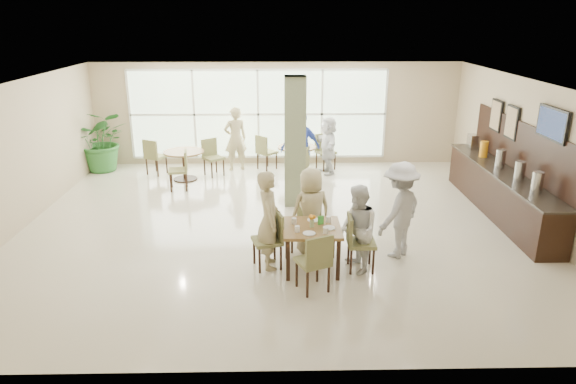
{
  "coord_description": "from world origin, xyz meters",
  "views": [
    {
      "loc": [
        0.03,
        -9.54,
        3.99
      ],
      "look_at": [
        0.2,
        -1.2,
        1.1
      ],
      "focal_mm": 32.0,
      "sensor_mm": 36.0,
      "label": 1
    }
  ],
  "objects_px": {
    "teen_left": "(269,220)",
    "teen_far": "(311,210)",
    "potted_plant": "(103,141)",
    "adult_standing": "(235,139)",
    "buffet_counter": "(501,189)",
    "adult_a": "(300,149)",
    "teen_right": "(358,230)",
    "main_table": "(312,232)",
    "teen_standing": "(400,210)",
    "adult_b": "(328,145)",
    "round_table_left": "(184,158)",
    "round_table_right": "(297,154)"
  },
  "relations": [
    {
      "from": "round_table_left",
      "to": "teen_standing",
      "type": "height_order",
      "value": "teen_standing"
    },
    {
      "from": "buffet_counter",
      "to": "teen_far",
      "type": "xyz_separation_m",
      "value": [
        -4.1,
        -1.72,
        0.21
      ]
    },
    {
      "from": "round_table_right",
      "to": "buffet_counter",
      "type": "relative_size",
      "value": 0.22
    },
    {
      "from": "adult_a",
      "to": "adult_b",
      "type": "xyz_separation_m",
      "value": [
        0.76,
        0.88,
        -0.14
      ]
    },
    {
      "from": "buffet_counter",
      "to": "adult_a",
      "type": "distance_m",
      "value": 4.64
    },
    {
      "from": "teen_standing",
      "to": "main_table",
      "type": "bearing_deg",
      "value": -29.56
    },
    {
      "from": "teen_left",
      "to": "teen_far",
      "type": "relative_size",
      "value": 1.09
    },
    {
      "from": "buffet_counter",
      "to": "teen_far",
      "type": "height_order",
      "value": "buffet_counter"
    },
    {
      "from": "teen_standing",
      "to": "adult_b",
      "type": "xyz_separation_m",
      "value": [
        -0.75,
        4.95,
        -0.09
      ]
    },
    {
      "from": "round_table_left",
      "to": "adult_b",
      "type": "height_order",
      "value": "adult_b"
    },
    {
      "from": "round_table_left",
      "to": "adult_standing",
      "type": "relative_size",
      "value": 0.6
    },
    {
      "from": "round_table_right",
      "to": "teen_right",
      "type": "xyz_separation_m",
      "value": [
        0.78,
        -5.43,
        0.18
      ]
    },
    {
      "from": "teen_left",
      "to": "adult_a",
      "type": "height_order",
      "value": "adult_a"
    },
    {
      "from": "adult_a",
      "to": "buffet_counter",
      "type": "bearing_deg",
      "value": -50.87
    },
    {
      "from": "main_table",
      "to": "teen_far",
      "type": "relative_size",
      "value": 0.61
    },
    {
      "from": "teen_left",
      "to": "teen_far",
      "type": "distance_m",
      "value": 0.93
    },
    {
      "from": "adult_b",
      "to": "teen_left",
      "type": "bearing_deg",
      "value": -26.15
    },
    {
      "from": "round_table_left",
      "to": "adult_a",
      "type": "xyz_separation_m",
      "value": [
        2.92,
        -0.38,
        0.34
      ]
    },
    {
      "from": "buffet_counter",
      "to": "round_table_left",
      "type": "bearing_deg",
      "value": 160.39
    },
    {
      "from": "buffet_counter",
      "to": "teen_right",
      "type": "xyz_separation_m",
      "value": [
        -3.39,
        -2.5,
        0.18
      ]
    },
    {
      "from": "teen_left",
      "to": "teen_standing",
      "type": "xyz_separation_m",
      "value": [
        2.22,
        0.36,
        0.01
      ]
    },
    {
      "from": "round_table_right",
      "to": "adult_a",
      "type": "distance_m",
      "value": 0.87
    },
    {
      "from": "teen_right",
      "to": "adult_a",
      "type": "height_order",
      "value": "adult_a"
    },
    {
      "from": "teen_right",
      "to": "adult_a",
      "type": "distance_m",
      "value": 4.68
    },
    {
      "from": "round_table_left",
      "to": "teen_left",
      "type": "bearing_deg",
      "value": -65.29
    },
    {
      "from": "round_table_right",
      "to": "main_table",
      "type": "bearing_deg",
      "value": -89.53
    },
    {
      "from": "teen_left",
      "to": "teen_standing",
      "type": "relative_size",
      "value": 0.98
    },
    {
      "from": "potted_plant",
      "to": "adult_standing",
      "type": "distance_m",
      "value": 3.53
    },
    {
      "from": "teen_standing",
      "to": "adult_a",
      "type": "height_order",
      "value": "adult_a"
    },
    {
      "from": "round_table_right",
      "to": "teen_right",
      "type": "distance_m",
      "value": 5.49
    },
    {
      "from": "potted_plant",
      "to": "teen_left",
      "type": "height_order",
      "value": "teen_left"
    },
    {
      "from": "round_table_left",
      "to": "teen_far",
      "type": "relative_size",
      "value": 0.67
    },
    {
      "from": "round_table_left",
      "to": "round_table_right",
      "type": "relative_size",
      "value": 1.0
    },
    {
      "from": "main_table",
      "to": "buffet_counter",
      "type": "xyz_separation_m",
      "value": [
        4.13,
        2.42,
        -0.1
      ]
    },
    {
      "from": "teen_right",
      "to": "adult_a",
      "type": "bearing_deg",
      "value": 176.14
    },
    {
      "from": "round_table_right",
      "to": "buffet_counter",
      "type": "bearing_deg",
      "value": -35.05
    },
    {
      "from": "main_table",
      "to": "round_table_left",
      "type": "distance_m",
      "value": 5.72
    },
    {
      "from": "main_table",
      "to": "buffet_counter",
      "type": "bearing_deg",
      "value": 30.39
    },
    {
      "from": "buffet_counter",
      "to": "potted_plant",
      "type": "distance_m",
      "value": 9.92
    },
    {
      "from": "round_table_left",
      "to": "teen_left",
      "type": "height_order",
      "value": "teen_left"
    },
    {
      "from": "adult_b",
      "to": "teen_right",
      "type": "bearing_deg",
      "value": -11.12
    },
    {
      "from": "buffet_counter",
      "to": "adult_standing",
      "type": "bearing_deg",
      "value": 149.89
    },
    {
      "from": "teen_far",
      "to": "round_table_left",
      "type": "bearing_deg",
      "value": -76.44
    },
    {
      "from": "adult_b",
      "to": "buffet_counter",
      "type": "bearing_deg",
      "value": 37.46
    },
    {
      "from": "round_table_right",
      "to": "adult_b",
      "type": "height_order",
      "value": "adult_b"
    },
    {
      "from": "teen_left",
      "to": "adult_a",
      "type": "relative_size",
      "value": 0.93
    },
    {
      "from": "main_table",
      "to": "teen_left",
      "type": "distance_m",
      "value": 0.72
    },
    {
      "from": "main_table",
      "to": "adult_standing",
      "type": "relative_size",
      "value": 0.55
    },
    {
      "from": "main_table",
      "to": "potted_plant",
      "type": "height_order",
      "value": "potted_plant"
    },
    {
      "from": "main_table",
      "to": "teen_standing",
      "type": "bearing_deg",
      "value": 17.28
    }
  ]
}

